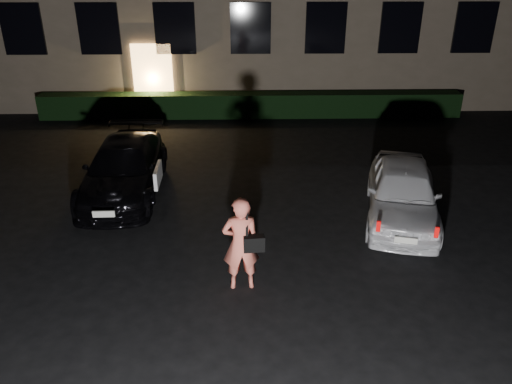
{
  "coord_description": "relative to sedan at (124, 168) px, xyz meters",
  "views": [
    {
      "loc": [
        -0.23,
        -6.98,
        5.38
      ],
      "look_at": [
        -0.02,
        2.0,
        1.05
      ],
      "focal_mm": 35.0,
      "sensor_mm": 36.0,
      "label": 1
    }
  ],
  "objects": [
    {
      "name": "ground",
      "position": [
        3.18,
        -4.29,
        -0.62
      ],
      "size": [
        80.0,
        80.0,
        0.0
      ],
      "primitive_type": "plane",
      "color": "black",
      "rests_on": "ground"
    },
    {
      "name": "hedge",
      "position": [
        3.18,
        6.21,
        -0.2
      ],
      "size": [
        15.0,
        0.7,
        0.85
      ],
      "primitive_type": "cube",
      "color": "black",
      "rests_on": "ground"
    },
    {
      "name": "hatch",
      "position": [
        6.4,
        -1.51,
        0.01
      ],
      "size": [
        2.34,
        3.97,
        1.27
      ],
      "rotation": [
        0.0,
        0.0,
        -0.24
      ],
      "color": "white",
      "rests_on": "ground"
    },
    {
      "name": "sedan",
      "position": [
        0.0,
        0.0,
        0.0
      ],
      "size": [
        1.91,
        4.39,
        1.24
      ],
      "rotation": [
        0.0,
        0.0,
        0.02
      ],
      "color": "black",
      "rests_on": "ground"
    },
    {
      "name": "man",
      "position": [
        2.87,
        -3.98,
        0.26
      ],
      "size": [
        0.75,
        0.47,
        1.76
      ],
      "rotation": [
        0.0,
        0.0,
        3.23
      ],
      "color": "#DC6755",
      "rests_on": "ground"
    }
  ]
}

